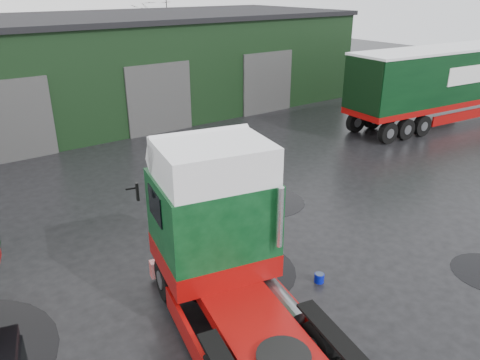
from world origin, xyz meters
The scene contains 8 objects.
ground centered at (0.00, 0.00, 0.00)m, with size 100.00×100.00×0.00m, color black.
warehouse centered at (2.00, 20.00, 3.16)m, with size 32.40×12.40×6.30m.
hero_tractor centered at (-4.50, -3.00, 2.33)m, with size 3.18×7.50×4.66m, color #0B3A19, non-canonical shape.
lorry_right centered at (17.00, 5.53, 2.34)m, with size 3.08×17.81×4.68m, color white, non-canonical shape.
wash_bucket centered at (-1.21, -2.22, 0.14)m, with size 0.29×0.29×0.27m, color #0712A1.
tree_back_b centered at (10.00, 30.00, 3.75)m, with size 4.40×4.40×7.50m, color black, non-canonical shape.
puddle_0 centered at (-2.89, -0.33, 0.00)m, with size 3.72×3.72×0.01m, color black.
puddle_1 centered at (1.09, 2.85, 0.00)m, with size 2.81×2.81×0.01m, color black.
Camera 1 is at (-9.91, -10.18, 8.16)m, focal length 35.00 mm.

